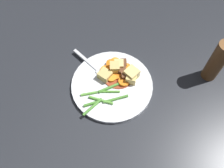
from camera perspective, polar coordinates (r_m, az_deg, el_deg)
name	(u,v)px	position (r m, az deg, el deg)	size (l,w,h in m)	color
ground_plane	(112,86)	(0.76, 0.00, -0.51)	(3.00, 3.00, 0.00)	#26282D
dinner_plate	(112,85)	(0.75, 0.00, -0.26)	(0.26, 0.26, 0.01)	white
stew_sauce	(118,75)	(0.77, 1.55, 2.27)	(0.11, 0.11, 0.00)	#93381E
carrot_slice_0	(127,68)	(0.78, 3.55, 3.91)	(0.03, 0.03, 0.01)	orange
carrot_slice_1	(105,70)	(0.77, -1.58, 3.33)	(0.03, 0.03, 0.01)	orange
carrot_slice_2	(111,64)	(0.78, -0.27, 4.82)	(0.03, 0.03, 0.01)	orange
carrot_slice_3	(115,62)	(0.79, 0.79, 5.24)	(0.03, 0.03, 0.01)	orange
carrot_slice_4	(111,68)	(0.77, -0.27, 3.97)	(0.03, 0.03, 0.01)	orange
carrot_slice_5	(112,78)	(0.76, -0.10, 1.55)	(0.03, 0.03, 0.01)	orange
carrot_slice_6	(124,82)	(0.75, 2.88, 0.59)	(0.04, 0.04, 0.01)	orange
carrot_slice_7	(116,76)	(0.76, 1.08, 2.06)	(0.04, 0.04, 0.01)	orange
potato_chunk_0	(115,68)	(0.76, 0.63, 3.89)	(0.03, 0.03, 0.03)	#DBBC6B
potato_chunk_1	(131,79)	(0.75, 4.63, 1.25)	(0.03, 0.03, 0.03)	#DBBC6B
potato_chunk_2	(105,75)	(0.75, -1.70, 2.17)	(0.04, 0.04, 0.03)	#DBBC6B
potato_chunk_3	(132,74)	(0.75, 4.74, 2.40)	(0.04, 0.04, 0.04)	#E5CC7A
potato_chunk_4	(119,65)	(0.77, 1.61, 4.59)	(0.03, 0.03, 0.03)	#E5CC7A
meat_chunk_0	(123,63)	(0.78, 2.76, 4.96)	(0.03, 0.02, 0.02)	#56331E
meat_chunk_1	(122,70)	(0.76, 2.41, 3.38)	(0.03, 0.02, 0.02)	#56331E
meat_chunk_2	(125,76)	(0.75, 3.22, 2.02)	(0.03, 0.03, 0.02)	brown
green_bean_0	(108,92)	(0.73, -0.87, -1.82)	(0.01, 0.01, 0.07)	#599E38
green_bean_1	(101,100)	(0.72, -2.67, -3.90)	(0.01, 0.01, 0.08)	#66AD42
green_bean_2	(89,94)	(0.73, -5.58, -2.30)	(0.01, 0.01, 0.05)	#66AD42
green_bean_3	(92,103)	(0.72, -4.85, -4.67)	(0.01, 0.01, 0.05)	#4C8E33
green_bean_4	(112,88)	(0.74, -0.04, -0.85)	(0.01, 0.01, 0.08)	#4C8E33
green_bean_5	(116,99)	(0.72, 0.88, -3.60)	(0.01, 0.01, 0.08)	#4C8E33
green_bean_6	(93,107)	(0.71, -4.71, -5.49)	(0.01, 0.01, 0.07)	#4C8E33
fork	(93,66)	(0.79, -4.61, 4.38)	(0.09, 0.16, 0.00)	silver
pepper_mill	(217,62)	(0.78, 23.92, 4.96)	(0.05, 0.05, 0.15)	brown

